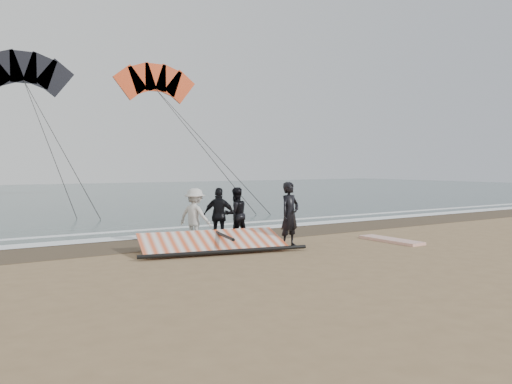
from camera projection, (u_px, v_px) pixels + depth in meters
ground at (334, 254)px, 13.76m from camera, size 120.00×120.00×0.00m
sea at (73, 195)px, 41.70m from camera, size 120.00×54.00×0.02m
wet_sand at (249, 235)px, 17.57m from camera, size 120.00×2.80×0.01m
foam_near at (230, 230)px, 18.76m from camera, size 120.00×0.90×0.01m
foam_far at (209, 225)px, 20.19m from camera, size 120.00×0.45×0.01m
man_main at (290, 214)px, 14.94m from camera, size 0.81×0.63×1.95m
board_white at (391, 240)px, 16.03m from camera, size 0.70×2.25×0.09m
board_cream at (203, 241)px, 15.68m from camera, size 2.12×2.56×0.11m
trio_cluster at (215, 215)px, 15.70m from camera, size 2.38×1.44×1.75m
sail_rig at (209, 244)px, 14.25m from camera, size 4.68×2.51×0.52m
kite_red at (156, 85)px, 36.50m from camera, size 6.89×7.58×16.96m
kite_dark at (24, 75)px, 31.56m from camera, size 6.76×6.35×14.79m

